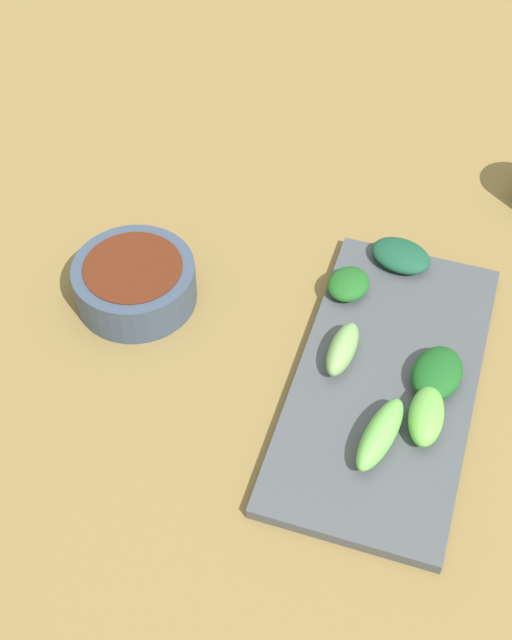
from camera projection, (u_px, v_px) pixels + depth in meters
tabletop at (297, 361)px, 0.84m from camera, size 2.10×2.10×0.02m
sauce_bowl at (135, 281)px, 0.86m from camera, size 0.12×0.12×0.05m
serving_plate at (386, 382)px, 0.81m from camera, size 0.16×0.34×0.01m
broccoli_stalk_0 at (342, 350)px, 0.81m from camera, size 0.03×0.07×0.03m
broccoli_leafy_1 at (349, 284)px, 0.87m from camera, size 0.05×0.05×0.02m
broccoli_leafy_2 at (401, 256)px, 0.89m from camera, size 0.07×0.06×0.02m
broccoli_stalk_3 at (380, 434)px, 0.75m from camera, size 0.04×0.08×0.03m
broccoli_stalk_4 at (426, 416)px, 0.76m from camera, size 0.04×0.07×0.03m
broccoli_leafy_5 at (438, 369)px, 0.80m from camera, size 0.05×0.07×0.02m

